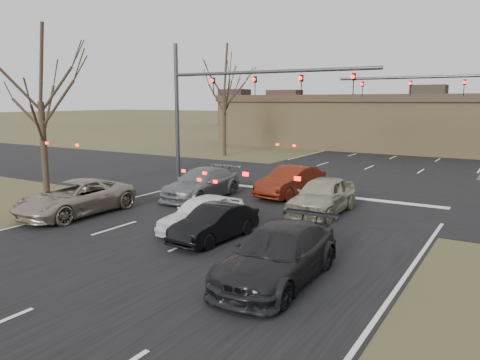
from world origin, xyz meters
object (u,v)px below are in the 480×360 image
object	(u,v)px
car_silver_suv	(75,198)
car_charcoal_sedan	(278,255)
building	(435,123)
car_grey_ahead	(202,184)
mast_arm_near	(223,94)
car_red_ahead	(291,182)
mast_arm_far	(469,96)
car_silver_ahead	(323,196)
car_white_sedan	(202,213)
car_black_hatch	(215,223)

from	to	relation	value
car_silver_suv	car_charcoal_sedan	world-z (taller)	car_silver_suv
building	car_grey_ahead	size ratio (longest dim) A/B	8.50
mast_arm_near	car_charcoal_sedan	world-z (taller)	mast_arm_near
car_silver_suv	car_grey_ahead	distance (m)	6.04
building	car_red_ahead	bearing A→B (deg)	-95.48
mast_arm_far	car_silver_ahead	distance (m)	14.92
mast_arm_far	car_charcoal_sedan	world-z (taller)	mast_arm_far
car_white_sedan	car_silver_ahead	xyz separation A→B (m)	(2.77, 4.79, 0.12)
building	car_white_sedan	xyz separation A→B (m)	(-2.54, -33.54, -2.01)
mast_arm_near	car_black_hatch	distance (m)	11.76
mast_arm_near	car_black_hatch	size ratio (longest dim) A/B	3.32
car_grey_ahead	car_white_sedan	bearing A→B (deg)	-55.37
car_charcoal_sedan	car_silver_ahead	bearing A→B (deg)	101.22
mast_arm_near	car_white_sedan	distance (m)	10.69
building	mast_arm_near	world-z (taller)	mast_arm_near
car_black_hatch	car_silver_ahead	distance (m)	5.77
car_silver_suv	car_black_hatch	bearing A→B (deg)	-0.43
car_black_hatch	car_charcoal_sedan	xyz separation A→B (m)	(3.50, -2.16, 0.12)
mast_arm_far	car_silver_ahead	xyz separation A→B (m)	(-3.95, -13.75, -4.24)
building	car_silver_ahead	world-z (taller)	building
mast_arm_near	car_grey_ahead	xyz separation A→B (m)	(1.23, -3.80, -4.35)
car_red_ahead	car_silver_ahead	xyz separation A→B (m)	(2.73, -2.68, 0.04)
car_silver_suv	car_silver_ahead	bearing A→B (deg)	31.60
car_charcoal_sedan	car_black_hatch	bearing A→B (deg)	146.51
car_silver_suv	car_red_ahead	bearing A→B (deg)	53.07
car_black_hatch	mast_arm_near	bearing A→B (deg)	125.45
car_silver_suv	car_charcoal_sedan	xyz separation A→B (m)	(10.50, -2.11, -0.00)
car_silver_suv	car_charcoal_sedan	bearing A→B (deg)	-12.21
car_silver_suv	car_grey_ahead	xyz separation A→B (m)	(2.50, 5.50, 0.00)
building	mast_arm_far	xyz separation A→B (m)	(4.18, -15.00, 2.35)
mast_arm_far	car_charcoal_sedan	distance (m)	21.95
car_white_sedan	car_black_hatch	xyz separation A→B (m)	(1.04, -0.71, -0.06)
mast_arm_far	car_red_ahead	xyz separation A→B (m)	(-6.68, -11.07, -4.28)
car_black_hatch	car_grey_ahead	world-z (taller)	car_grey_ahead
car_white_sedan	car_grey_ahead	distance (m)	5.86
car_silver_suv	car_red_ahead	world-z (taller)	car_red_ahead
car_white_sedan	car_grey_ahead	size ratio (longest dim) A/B	0.77
building	car_white_sedan	size ratio (longest dim) A/B	10.97
car_white_sedan	car_red_ahead	distance (m)	7.47
car_white_sedan	car_red_ahead	size ratio (longest dim) A/B	0.86
mast_arm_near	car_red_ahead	size ratio (longest dim) A/B	2.71
car_silver_ahead	car_grey_ahead	bearing A→B (deg)	179.83
mast_arm_far	car_grey_ahead	distance (m)	17.68
mast_arm_near	car_silver_suv	xyz separation A→B (m)	(-1.27, -9.30, -4.35)
car_charcoal_sedan	car_grey_ahead	xyz separation A→B (m)	(-8.00, 7.61, 0.00)
mast_arm_near	mast_arm_far	xyz separation A→B (m)	(11.41, 10.00, -0.06)
mast_arm_far	car_silver_suv	size ratio (longest dim) A/B	2.14
car_charcoal_sedan	car_red_ahead	xyz separation A→B (m)	(-4.50, 10.34, 0.02)
mast_arm_far	car_silver_ahead	bearing A→B (deg)	-106.04
car_charcoal_sedan	car_silver_ahead	distance (m)	7.86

